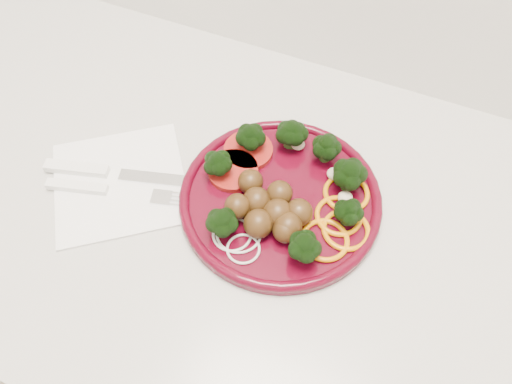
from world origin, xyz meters
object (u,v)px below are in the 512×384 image
at_px(napkin, 120,182).
at_px(knife, 103,172).
at_px(fork, 94,189).
at_px(plate, 284,193).

distance_m(napkin, knife, 0.03).
distance_m(knife, fork, 0.03).
bearing_deg(fork, napkin, 33.31).
xyz_separation_m(napkin, fork, (-0.02, -0.03, 0.01)).
distance_m(napkin, fork, 0.03).
bearing_deg(napkin, knife, 173.47).
xyz_separation_m(plate, napkin, (-0.21, -0.06, -0.02)).
xyz_separation_m(plate, fork, (-0.23, -0.09, -0.01)).
bearing_deg(plate, knife, -166.21).
height_order(napkin, knife, knife).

